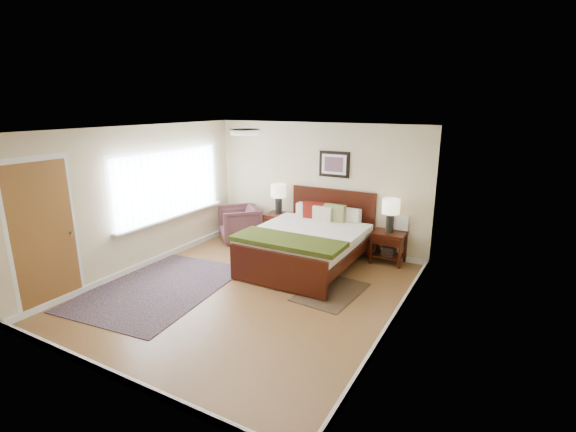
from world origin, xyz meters
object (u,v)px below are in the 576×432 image
Objects in this scene: bed at (309,237)px; lamp_left at (279,194)px; armchair at (240,224)px; rug_persian at (159,287)px; nightstand_left at (278,220)px; lamp_right at (391,210)px; nightstand_right at (388,244)px.

lamp_left reaches higher than bed.
armchair is (-1.94, 0.61, -0.19)m from bed.
nightstand_left is at bearing 72.48° from rug_persian.
lamp_right reaches higher than armchair.
lamp_left is 1.10m from armchair.
nightstand_left is 1.05× the size of lamp_left.
bed is 2.04m from armchair.
lamp_left is (-1.13, 0.88, 0.50)m from bed.
armchair is at bearing 89.17° from rug_persian.
nightstand_right is 0.72× the size of armchair.
armchair is (-0.81, -0.27, -0.69)m from lamp_left.
rug_persian is (0.24, -2.58, -0.37)m from armchair.
armchair reaches higher than nightstand_left.
nightstand_right is 0.97× the size of lamp_right.
lamp_right is 0.23× the size of rug_persian.
nightstand_right is (1.20, 0.87, -0.20)m from bed.
bed reaches higher than rug_persian.
lamp_right reaches higher than nightstand_right.
nightstand_left is 1.08× the size of nightstand_right.
nightstand_left is 2.33m from nightstand_right.
rug_persian is at bearing -130.84° from bed.
bed is at bearing -143.70° from lamp_right.
lamp_right is 3.21m from armchair.
nightstand_right is (2.33, 0.01, -0.16)m from nightstand_left.
bed is 3.53× the size of nightstand_left.
lamp_left is 3.09m from rug_persian.
rug_persian is (-2.90, -2.85, -1.00)m from lamp_right.
lamp_left reaches higher than nightstand_left.
nightstand_right is 0.97× the size of lamp_left.
lamp_left is at bearing 141.89° from bed.
bed is 2.66m from rug_persian.
bed is 0.87× the size of rug_persian.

